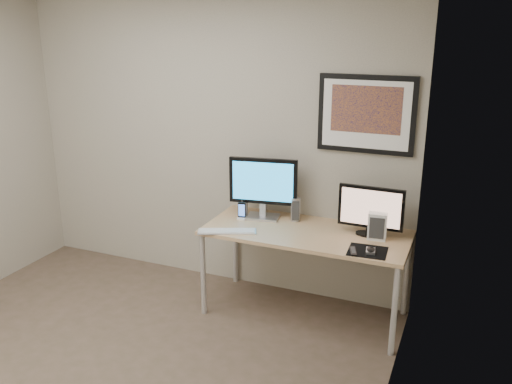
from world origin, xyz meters
TOP-DOWN VIEW (x-y plane):
  - floor at (0.00, 0.00)m, footprint 3.60×3.60m
  - room at (0.00, 0.45)m, footprint 3.60×3.60m
  - desk at (1.00, 1.35)m, footprint 1.60×0.70m
  - framed_art at (1.35, 1.68)m, footprint 0.75×0.04m
  - monitor_large at (0.58, 1.49)m, footprint 0.56×0.22m
  - monitor_tv at (1.48, 1.45)m, footprint 0.50×0.12m
  - speaker_left at (0.41, 1.48)m, footprint 0.09×0.09m
  - speaker_right at (0.85, 1.54)m, footprint 0.10×0.10m
  - phone_dock at (0.43, 1.40)m, footprint 0.08×0.08m
  - keyboard at (0.44, 1.09)m, footprint 0.47×0.29m
  - mousepad at (1.53, 1.14)m, footprint 0.29×0.26m
  - mouse at (1.55, 1.13)m, footprint 0.07×0.11m
  - remote at (1.43, 1.09)m, footprint 0.09×0.16m
  - fan_unit at (1.54, 1.40)m, footprint 0.14×0.11m

SIDE VIEW (x-z plane):
  - floor at x=0.00m, z-range 0.00..0.00m
  - desk at x=1.00m, z-range 0.30..1.03m
  - mousepad at x=1.53m, z-range 0.73..0.73m
  - keyboard at x=0.44m, z-range 0.73..0.75m
  - remote at x=1.43m, z-range 0.73..0.75m
  - mouse at x=1.55m, z-range 0.73..0.77m
  - phone_dock at x=0.43m, z-range 0.73..0.88m
  - speaker_left at x=0.41m, z-range 0.73..0.90m
  - speaker_right at x=0.85m, z-range 0.73..0.93m
  - fan_unit at x=1.54m, z-range 0.73..0.94m
  - monitor_tv at x=1.48m, z-range 0.74..1.13m
  - monitor_large at x=0.58m, z-range 0.76..1.27m
  - framed_art at x=1.35m, z-range 1.32..1.92m
  - room at x=0.00m, z-range -0.16..3.44m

